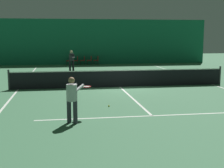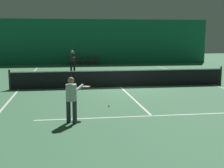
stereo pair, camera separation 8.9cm
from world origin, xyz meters
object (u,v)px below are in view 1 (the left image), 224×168
object	(u,v)px
player_far	(72,59)
tennis_ball	(109,106)
courtside_chair_3	(90,60)
courtside_chair_2	(83,60)
courtside_chair_4	(97,60)
courtside_chair_1	(76,60)
tennis_net	(120,78)
player_near	(73,96)
courtside_chair_0	(69,60)

from	to	relation	value
player_far	tennis_ball	world-z (taller)	player_far
player_far	courtside_chair_3	xyz separation A→B (m)	(1.94, 5.41, -0.48)
courtside_chair_2	tennis_ball	xyz separation A→B (m)	(-0.15, -18.42, -0.45)
courtside_chair_4	courtside_chair_1	bearing A→B (deg)	-90.00
tennis_net	tennis_ball	distance (m)	4.93
courtside_chair_1	courtside_chair_2	size ratio (longest dim) A/B	1.00
courtside_chair_1	tennis_ball	xyz separation A→B (m)	(0.52, -18.42, -0.45)
courtside_chair_1	courtside_chair_3	world-z (taller)	same
courtside_chair_2	courtside_chair_3	xyz separation A→B (m)	(0.67, 0.00, 0.00)
courtside_chair_2	courtside_chair_4	size ratio (longest dim) A/B	1.00
courtside_chair_3	tennis_ball	distance (m)	18.44
player_near	courtside_chair_4	bearing A→B (deg)	25.51
player_near	player_far	size ratio (longest dim) A/B	0.92
player_near	tennis_net	bearing A→B (deg)	11.49
player_far	courtside_chair_3	distance (m)	5.77
courtside_chair_1	tennis_ball	size ratio (longest dim) A/B	12.73
tennis_net	courtside_chair_1	bearing A→B (deg)	97.64
tennis_net	courtside_chair_2	bearing A→B (deg)	94.86
courtside_chair_3	tennis_ball	world-z (taller)	courtside_chair_3
courtside_chair_1	courtside_chair_4	size ratio (longest dim) A/B	1.00
courtside_chair_3	tennis_ball	bearing A→B (deg)	-2.55
tennis_ball	courtside_chair_1	bearing A→B (deg)	91.62
tennis_net	courtside_chair_1	size ratio (longest dim) A/B	14.29
courtside_chair_3	courtside_chair_4	size ratio (longest dim) A/B	1.00
courtside_chair_4	tennis_ball	xyz separation A→B (m)	(-1.49, -18.42, -0.45)
courtside_chair_1	player_near	bearing A→B (deg)	-2.74
courtside_chair_3	tennis_ball	size ratio (longest dim) A/B	12.73
tennis_net	player_near	size ratio (longest dim) A/B	7.86
courtside_chair_1	tennis_ball	bearing A→B (deg)	1.62
courtside_chair_1	courtside_chair_3	size ratio (longest dim) A/B	1.00
player_far	courtside_chair_1	size ratio (longest dim) A/B	1.98
tennis_net	player_far	world-z (taller)	player_far
player_near	courtside_chair_0	distance (m)	20.57
courtside_chair_1	courtside_chair_2	world-z (taller)	same
tennis_net	courtside_chair_2	world-z (taller)	tennis_net
courtside_chair_0	tennis_ball	distance (m)	18.46
courtside_chair_0	courtside_chair_3	distance (m)	2.01
tennis_ball	tennis_net	bearing A→B (deg)	74.45
courtside_chair_0	courtside_chair_1	distance (m)	0.67
courtside_chair_0	courtside_chair_3	xyz separation A→B (m)	(2.01, 0.00, 0.00)
player_far	courtside_chair_3	world-z (taller)	player_far
courtside_chair_2	courtside_chair_4	xyz separation A→B (m)	(1.34, 0.00, 0.00)
player_near	tennis_ball	distance (m)	2.76
tennis_ball	courtside_chair_4	bearing A→B (deg)	85.37
player_near	courtside_chair_1	distance (m)	20.60
player_near	courtside_chair_4	xyz separation A→B (m)	(3.00, 20.57, -0.41)
courtside_chair_2	courtside_chair_3	bearing A→B (deg)	90.00
courtside_chair_0	courtside_chair_4	bearing A→B (deg)	90.00
tennis_net	courtside_chair_3	bearing A→B (deg)	92.07
player_far	courtside_chair_1	bearing A→B (deg)	167.76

